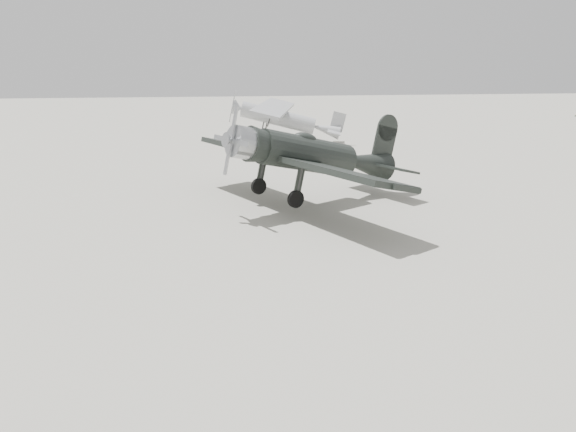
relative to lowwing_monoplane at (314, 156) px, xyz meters
name	(u,v)px	position (x,y,z in m)	size (l,w,h in m)	color
ground	(319,260)	(-1.08, -7.11, -2.20)	(160.00, 160.00, 0.00)	gray
lowwing_monoplane	(314,156)	(0.00, 0.00, 0.00)	(9.94, 12.38, 4.15)	black
highwing_monoplane	(283,115)	(0.99, 18.53, -0.05)	(8.68, 12.14, 3.43)	#9A9C9F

